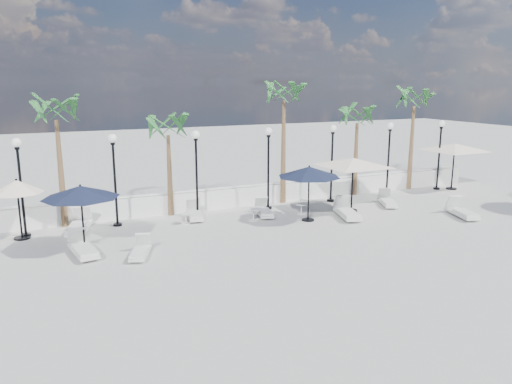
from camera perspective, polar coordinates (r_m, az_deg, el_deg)
name	(u,v)px	position (r m, az deg, el deg)	size (l,w,h in m)	color
ground	(347,249)	(18.34, 10.34, -6.45)	(100.00, 100.00, 0.00)	#A2A29D
balustrade	(259,195)	(24.49, 0.38, -0.31)	(26.00, 0.30, 1.01)	silver
lamppost_0	(20,173)	(20.95, -25.40, 1.94)	(0.36, 0.36, 3.84)	black
lamppost_1	(114,167)	(21.16, -15.91, 2.77)	(0.36, 0.36, 3.84)	black
lamppost_2	(196,161)	(21.94, -6.84, 3.49)	(0.36, 0.36, 3.84)	black
lamppost_3	(268,157)	(23.23, 1.42, 4.07)	(0.36, 0.36, 3.84)	black
lamppost_4	(332,152)	(24.94, 8.70, 4.51)	(0.36, 0.36, 3.84)	black
lamppost_5	(389,148)	(27.01, 14.96, 4.83)	(0.36, 0.36, 3.84)	black
lamppost_6	(440,145)	(29.34, 20.28, 5.06)	(0.36, 0.36, 3.84)	black
palm_0	(56,117)	(21.54, -21.88, 7.99)	(2.60, 2.60, 5.50)	brown
palm_1	(168,132)	(22.27, -10.03, 6.80)	(2.60, 2.60, 4.70)	brown
palm_2	(284,98)	(24.25, 3.21, 10.64)	(2.60, 2.60, 6.10)	brown
palm_3	(357,120)	(26.58, 11.50, 8.05)	(2.60, 2.60, 4.90)	brown
palm_4	(414,104)	(28.86, 17.63, 9.60)	(2.60, 2.60, 5.70)	brown
lounger_0	(83,248)	(18.38, -19.14, -6.08)	(0.91, 2.06, 0.75)	silver
lounger_1	(79,225)	(21.20, -19.57, -3.62)	(1.27, 2.27, 0.81)	silver
lounger_2	(140,251)	(17.71, -13.08, -6.55)	(1.09, 1.72, 0.61)	silver
lounger_3	(264,211)	(22.40, 0.91, -2.17)	(0.98, 1.85, 0.66)	silver
lounger_4	(195,213)	(22.08, -7.02, -2.45)	(0.95, 1.94, 0.70)	silver
lounger_5	(462,211)	(24.00, 22.48, -2.07)	(1.19, 2.09, 0.75)	silver
lounger_6	(347,212)	(22.40, 10.35, -2.26)	(1.25, 2.21, 0.79)	silver
lounger_7	(388,201)	(25.00, 14.80, -1.02)	(1.29, 1.90, 0.68)	silver
side_table_0	(186,218)	(21.31, -8.03, -2.91)	(0.47, 0.47, 0.46)	silver
side_table_1	(253,214)	(21.61, -0.29, -2.47)	(0.53, 0.53, 0.51)	silver
side_table_2	(301,208)	(22.73, 5.21, -1.84)	(0.49, 0.49, 0.47)	silver
parasol_navy_left	(81,192)	(18.51, -19.42, -0.02)	(2.71, 2.71, 2.39)	black
parasol_navy_mid	(309,172)	(21.33, 6.08, 2.27)	(2.71, 2.71, 2.43)	black
parasol_cream_sq_a	(353,158)	(23.17, 11.06, 3.80)	(5.47, 5.47, 2.68)	black
parasol_cream_sq_b	(455,144)	(29.69, 21.79, 5.14)	(5.51, 5.51, 2.76)	black
parasol_cream_small	(17,187)	(20.74, -25.65, 0.47)	(1.91, 1.91, 2.35)	black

